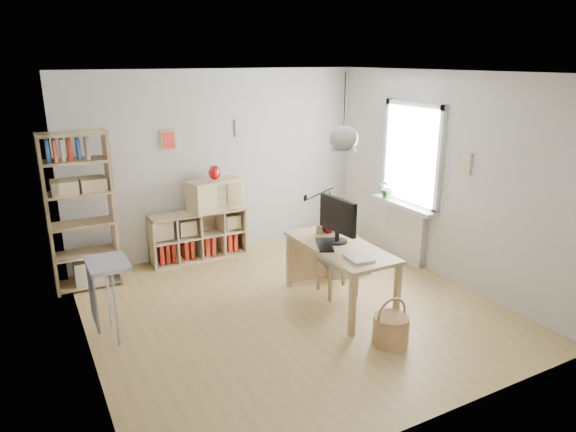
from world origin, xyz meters
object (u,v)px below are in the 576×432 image
desk (340,253)px  tall_bookshelf (79,206)px  monitor (338,218)px  cube_shelf (197,239)px  drawer_chest (214,195)px  storage_chest (345,257)px  chair (336,255)px

desk → tall_bookshelf: bearing=143.0°
desk → monitor: (0.02, 0.10, 0.40)m
cube_shelf → drawer_chest: drawer_chest is taller
storage_chest → monitor: size_ratio=1.16×
tall_bookshelf → chair: size_ratio=2.33×
cube_shelf → desk: bearing=-65.4°
chair → cube_shelf: bearing=129.2°
desk → tall_bookshelf: (-2.59, 1.95, 0.43)m
drawer_chest → desk: bearing=-85.0°
desk → chair: chair is taller
tall_bookshelf → monitor: size_ratio=3.20×
cube_shelf → tall_bookshelf: size_ratio=0.70×
desk → tall_bookshelf: tall_bookshelf is taller
tall_bookshelf → storage_chest: size_ratio=2.75×
cube_shelf → tall_bookshelf: tall_bookshelf is taller
tall_bookshelf → drawer_chest: 1.88m
monitor → cube_shelf: bearing=111.8°
desk → monitor: monitor is taller
tall_bookshelf → chair: 3.25m
chair → storage_chest: size_ratio=1.18×
drawer_chest → storage_chest: bearing=-58.8°
chair → drawer_chest: (-0.88, 1.88, 0.45)m
tall_bookshelf → chair: tall_bookshelf is taller
cube_shelf → storage_chest: bearing=-40.6°
desk → cube_shelf: desk is taller
desk → drawer_chest: drawer_chest is taller
tall_bookshelf → monitor: tall_bookshelf is taller
storage_chest → monitor: 1.27m
chair → drawer_chest: size_ratio=1.11×
cube_shelf → chair: bearing=-58.7°
cube_shelf → chair: 2.26m
cube_shelf → chair: (1.17, -1.93, 0.19)m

